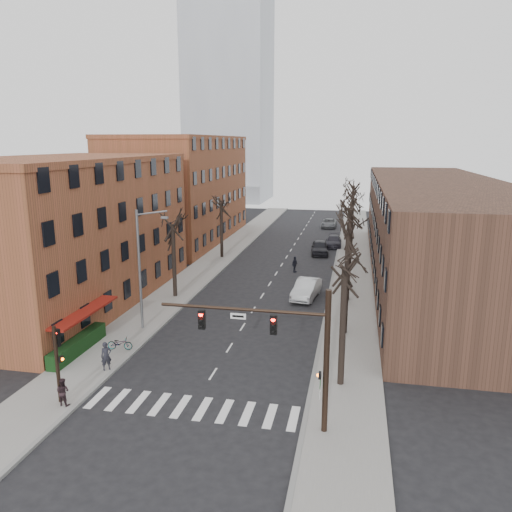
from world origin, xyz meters
The scene contains 28 objects.
ground centered at (0.00, 0.00, 0.00)m, with size 160.00×160.00×0.00m, color black.
sidewalk_left centered at (-8.00, 35.00, 0.07)m, with size 4.00×90.00×0.15m, color gray.
sidewalk_right centered at (8.00, 35.00, 0.07)m, with size 4.00×90.00×0.15m, color gray.
building_left_near centered at (-16.00, 15.00, 6.00)m, with size 12.00×26.00×12.00m, color brown.
building_left_far centered at (-16.00, 44.00, 7.00)m, with size 12.00×28.00×14.00m, color brown.
building_right centered at (16.00, 30.00, 5.00)m, with size 12.00×50.00×10.00m, color #4D3024.
office_tower centered at (-22.00, 95.00, 30.00)m, with size 18.00×18.00×60.00m, color #B2B7BF.
awning_left centered at (-9.40, 6.00, 0.00)m, with size 1.20×7.00×0.15m, color maroon.
hedge centered at (-9.50, 5.00, 0.65)m, with size 0.80×6.00×1.00m, color #143713.
tree_right_a centered at (7.60, 4.00, 0.00)m, with size 5.20×5.20×10.00m, color black, non-canonical shape.
tree_right_b centered at (7.60, 12.00, 0.00)m, with size 5.20×5.20×10.80m, color black, non-canonical shape.
tree_right_c centered at (7.60, 20.00, 0.00)m, with size 5.20×5.20×11.60m, color black, non-canonical shape.
tree_right_d centered at (7.60, 28.00, 0.00)m, with size 5.20×5.20×10.00m, color black, non-canonical shape.
tree_right_e centered at (7.60, 36.00, 0.00)m, with size 5.20×5.20×10.80m, color black, non-canonical shape.
tree_right_f centered at (7.60, 44.00, 0.00)m, with size 5.20×5.20×11.60m, color black, non-canonical shape.
tree_left_a centered at (-7.60, 18.00, 0.00)m, with size 5.20×5.20×9.50m, color black, non-canonical shape.
tree_left_b centered at (-7.60, 34.00, 0.00)m, with size 5.20×5.20×9.50m, color black, non-canonical shape.
signal_mast_arm centered at (5.45, -1.00, 4.40)m, with size 8.14×0.30×7.20m.
signal_pole_left centered at (-6.99, -0.95, 2.61)m, with size 0.47×0.44×4.40m.
streetlight centered at (-7.03, 10.00, 5.01)m, with size 2.45×0.22×9.03m.
silver_sedan centered at (4.00, 20.17, 0.84)m, with size 1.79×5.12×1.69m, color #ADB0B4.
parked_car_near centered at (3.80, 38.42, 0.86)m, with size 2.03×5.05×1.72m, color black.
parked_car_mid centered at (5.30, 43.40, 0.73)m, with size 2.03×5.01×1.45m, color black.
parked_car_far centered at (3.80, 58.64, 0.70)m, with size 2.32×5.03×1.40m, color #56595E.
pedestrian_a centered at (-6.40, 2.99, 1.03)m, with size 0.64×0.42×1.76m, color black.
pedestrian_b centered at (-6.63, -1.29, 0.90)m, with size 0.73×0.57×1.50m, color black.
pedestrian_crossing centered at (1.85, 28.98, 0.87)m, with size 1.02×0.42×1.74m, color black.
bicycle centered at (-7.00, 5.94, 0.59)m, with size 0.59×1.69×0.89m, color gray.
Camera 1 is at (8.04, -22.69, 13.68)m, focal length 35.00 mm.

